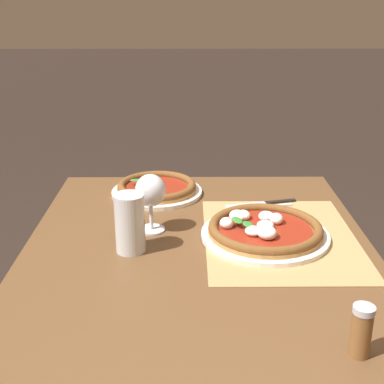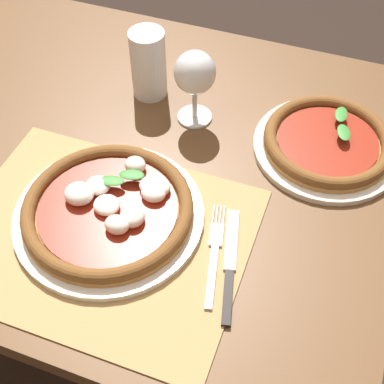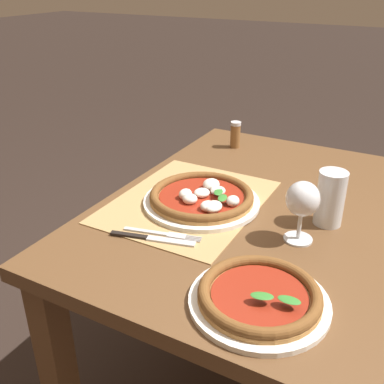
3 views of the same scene
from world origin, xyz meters
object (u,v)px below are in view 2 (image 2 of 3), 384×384
at_px(pizza_far, 327,143).
at_px(wine_glass, 195,75).
at_px(pizza_near, 109,210).
at_px(fork, 214,253).
at_px(knife, 230,264).
at_px(pint_glass, 148,65).

distance_m(pizza_far, wine_glass, 0.28).
relative_size(pizza_near, pizza_far, 1.17).
height_order(wine_glass, fork, wine_glass).
bearing_deg(wine_glass, knife, -61.02).
distance_m(pint_glass, fork, 0.43).
height_order(fork, knife, knife).
height_order(pizza_near, knife, pizza_near).
bearing_deg(pizza_far, pint_glass, 173.74).
bearing_deg(pizza_far, fork, -112.60).
bearing_deg(pizza_near, pizza_far, 42.44).
bearing_deg(pizza_near, wine_glass, 80.26).
bearing_deg(pizza_far, knife, -107.01).
relative_size(wine_glass, knife, 0.73).
relative_size(pizza_far, fork, 1.40).
relative_size(pizza_near, pint_glass, 2.24).
xyz_separation_m(pint_glass, knife, (0.29, -0.35, -0.06)).
xyz_separation_m(pint_glass, fork, (0.26, -0.34, -0.06)).
distance_m(fork, knife, 0.03).
bearing_deg(knife, pint_glass, 129.12).
bearing_deg(wine_glass, pizza_far, 0.13).
bearing_deg(pizza_near, fork, -3.20).
relative_size(pizza_near, fork, 1.64).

